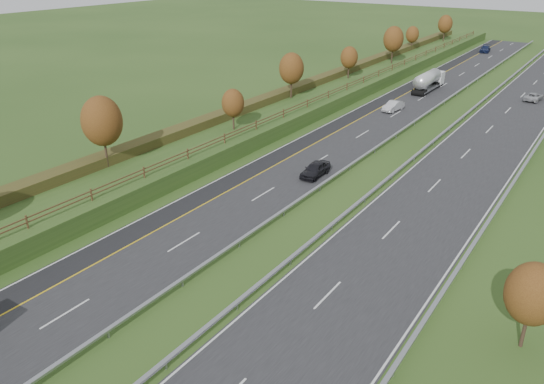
{
  "coord_description": "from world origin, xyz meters",
  "views": [
    {
      "loc": [
        29.72,
        -5.85,
        22.69
      ],
      "look_at": [
        4.39,
        31.93,
        2.2
      ],
      "focal_mm": 35.0,
      "sensor_mm": 36.0,
      "label": 1
    }
  ],
  "objects_px": {
    "car_oncoming": "(534,97)",
    "car_small_far": "(485,49)",
    "road_tanker": "(429,80)",
    "car_dark_near": "(315,169)",
    "car_silver_mid": "(393,106)"
  },
  "relations": [
    {
      "from": "car_dark_near",
      "to": "car_silver_mid",
      "type": "distance_m",
      "value": 30.51
    },
    {
      "from": "road_tanker",
      "to": "car_dark_near",
      "type": "height_order",
      "value": "road_tanker"
    },
    {
      "from": "car_small_far",
      "to": "car_oncoming",
      "type": "distance_m",
      "value": 49.44
    },
    {
      "from": "road_tanker",
      "to": "car_oncoming",
      "type": "distance_m",
      "value": 17.52
    },
    {
      "from": "road_tanker",
      "to": "car_silver_mid",
      "type": "distance_m",
      "value": 16.61
    },
    {
      "from": "road_tanker",
      "to": "car_dark_near",
      "type": "relative_size",
      "value": 2.4
    },
    {
      "from": "car_dark_near",
      "to": "car_silver_mid",
      "type": "height_order",
      "value": "car_dark_near"
    },
    {
      "from": "road_tanker",
      "to": "car_small_far",
      "type": "distance_m",
      "value": 48.3
    },
    {
      "from": "car_oncoming",
      "to": "car_small_far",
      "type": "bearing_deg",
      "value": -62.05
    },
    {
      "from": "car_dark_near",
      "to": "car_small_far",
      "type": "xyz_separation_m",
      "value": [
        -4.86,
        95.19,
        -0.01
      ]
    },
    {
      "from": "road_tanker",
      "to": "car_small_far",
      "type": "relative_size",
      "value": 2.07
    },
    {
      "from": "car_dark_near",
      "to": "car_silver_mid",
      "type": "relative_size",
      "value": 1.0
    },
    {
      "from": "road_tanker",
      "to": "car_silver_mid",
      "type": "height_order",
      "value": "road_tanker"
    },
    {
      "from": "car_silver_mid",
      "to": "car_small_far",
      "type": "height_order",
      "value": "car_small_far"
    },
    {
      "from": "road_tanker",
      "to": "car_silver_mid",
      "type": "xyz_separation_m",
      "value": [
        0.0,
        -16.58,
        -1.06
      ]
    }
  ]
}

